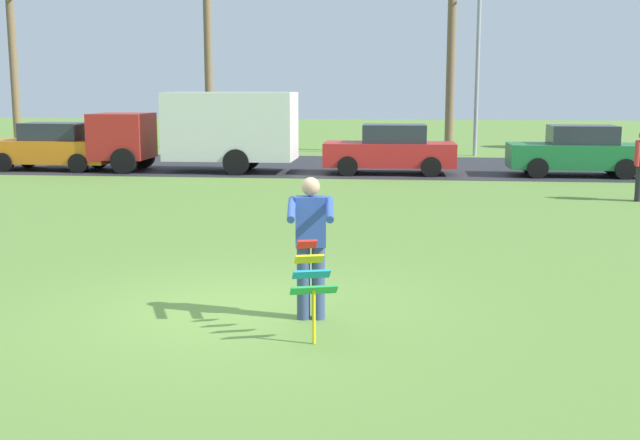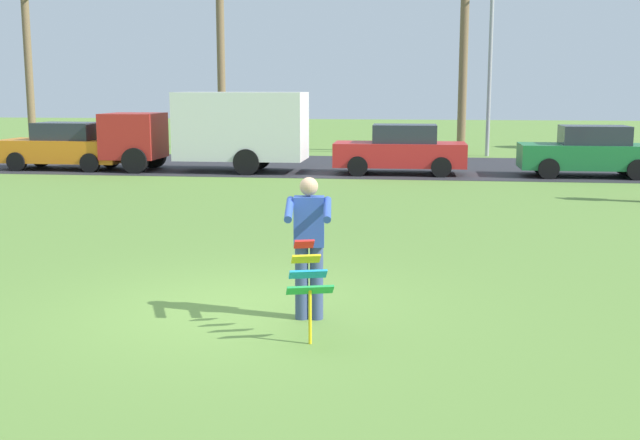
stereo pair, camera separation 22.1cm
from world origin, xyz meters
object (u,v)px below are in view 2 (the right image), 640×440
Objects in this scene: parked_car_green at (589,152)px; parked_truck_red_cab at (217,129)px; person_kite_flyer at (309,242)px; parked_car_orange at (65,147)px; parked_car_red at (401,150)px; streetlight_pole at (490,57)px; kite_held at (308,277)px.

parked_truck_red_cab is at bearing -180.00° from parked_car_green.
parked_car_orange is (-10.81, 16.38, -0.18)m from person_kite_flyer.
parked_car_green is (17.27, 0.00, 0.00)m from parked_car_orange.
parked_truck_red_cab is (-5.46, 16.38, 0.46)m from person_kite_flyer.
parked_car_red is 0.60× the size of streetlight_pole.
streetlight_pole is at bearing 38.64° from parked_truck_red_cab.
parked_truck_red_cab is (5.34, 0.00, 0.64)m from parked_car_orange.
kite_held is at bearing -110.36° from parked_car_green.
parked_truck_red_cab is 6.09m from parked_car_red.
kite_held is 20.32m from parked_car_orange.
parked_car_green is (6.46, 16.38, -0.18)m from person_kite_flyer.
parked_car_red is at bearing -113.78° from streetlight_pole.
parked_car_orange is at bearing -179.99° from parked_car_red.
person_kite_flyer reaches higher than parked_car_green.
parked_car_orange is 17.27m from parked_car_green.
parked_truck_red_cab reaches higher than person_kite_flyer.
parked_truck_red_cab is 12.25m from streetlight_pole.
parked_truck_red_cab reaches higher than parked_car_green.
person_kite_flyer is at bearing -111.52° from parked_car_green.
parked_car_orange is 11.40m from parked_car_red.
parked_car_green is at bearing 69.64° from kite_held.
parked_car_orange is 1.00× the size of parked_car_red.
parked_car_orange is 5.38m from parked_truck_red_cab.
parked_car_orange is at bearing -153.03° from streetlight_pole.
parked_car_orange is 1.01× the size of parked_car_green.
person_kite_flyer reaches higher than parked_car_red.
streetlight_pole is (3.29, 7.47, 3.22)m from parked_car_red.
parked_car_red is (0.50, 17.15, 0.06)m from kite_held.
kite_held is 0.16× the size of parked_truck_red_cab.
streetlight_pole is at bearing 80.74° from person_kite_flyer.
streetlight_pole reaches higher than parked_car_red.
parked_car_green is 0.60× the size of streetlight_pole.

